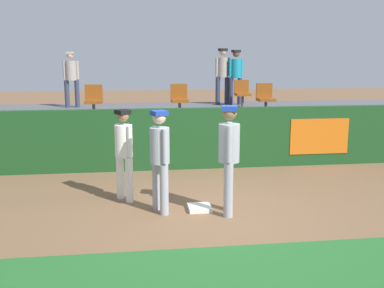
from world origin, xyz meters
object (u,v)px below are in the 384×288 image
(seat_front_center, at_px, (179,98))
(spectator_hooded, at_px, (223,72))
(first_base, at_px, (200,208))
(player_fielder_home, at_px, (124,149))
(seat_front_right, at_px, (265,97))
(seat_back_right, at_px, (242,92))
(player_coach_visitor, at_px, (229,152))
(player_runner_visitor, at_px, (160,154))
(spectator_casual, at_px, (71,75))
(seat_front_left, at_px, (94,99))
(spectator_capped, at_px, (236,73))

(seat_front_center, distance_m, spectator_hooded, 3.22)
(first_base, bearing_deg, player_fielder_home, 149.98)
(seat_front_right, bearing_deg, seat_back_right, 96.39)
(player_coach_visitor, bearing_deg, spectator_hooded, -178.16)
(player_runner_visitor, xyz_separation_m, seat_front_center, (0.81, 4.47, 0.56))
(first_base, height_order, player_coach_visitor, player_coach_visitor)
(player_runner_visitor, distance_m, spectator_hooded, 7.65)
(spectator_hooded, bearing_deg, spectator_casual, -8.76)
(seat_front_left, bearing_deg, player_runner_visitor, -72.08)
(player_coach_visitor, xyz_separation_m, seat_back_right, (1.84, 6.52, 0.51))
(player_fielder_home, distance_m, seat_back_right, 6.63)
(seat_back_right, bearing_deg, player_coach_visitor, -105.79)
(seat_front_center, bearing_deg, seat_front_left, 179.99)
(seat_front_center, distance_m, spectator_casual, 3.95)
(player_coach_visitor, bearing_deg, seat_front_left, -138.71)
(seat_back_right, bearing_deg, spectator_casual, 173.73)
(player_coach_visitor, xyz_separation_m, spectator_casual, (-3.45, 7.10, 1.03))
(first_base, height_order, player_runner_visitor, player_runner_visitor)
(seat_front_right, xyz_separation_m, spectator_casual, (-5.49, 2.38, 0.52))
(first_base, relative_size, spectator_casual, 0.23)
(seat_front_left, bearing_deg, spectator_hooded, 33.71)
(player_fielder_home, relative_size, spectator_casual, 1.00)
(seat_front_left, bearing_deg, first_base, -64.49)
(seat_back_right, xyz_separation_m, spectator_hooded, (-0.46, 0.85, 0.59))
(seat_front_center, bearing_deg, seat_front_right, 0.00)
(first_base, height_order, seat_front_right, seat_front_right)
(player_runner_visitor, height_order, seat_back_right, seat_back_right)
(seat_front_center, relative_size, spectator_casual, 0.49)
(player_fielder_home, relative_size, seat_front_center, 2.05)
(first_base, height_order, seat_front_center, seat_front_center)
(spectator_capped, distance_m, spectator_casual, 5.24)
(player_fielder_home, distance_m, player_coach_visitor, 2.04)
(seat_front_right, distance_m, seat_front_center, 2.38)
(seat_front_center, relative_size, spectator_capped, 0.47)
(spectator_hooded, bearing_deg, player_fielder_home, 51.67)
(spectator_hooded, bearing_deg, seat_back_right, 106.54)
(player_coach_visitor, bearing_deg, seat_front_center, -163.46)
(seat_front_right, bearing_deg, player_coach_visitor, -113.43)
(seat_back_right, bearing_deg, spectator_hooded, 118.53)
(first_base, distance_m, seat_front_left, 5.20)
(seat_front_right, distance_m, spectator_hooded, 2.80)
(seat_front_right, relative_size, seat_front_left, 1.00)
(seat_front_left, relative_size, spectator_casual, 0.49)
(spectator_casual, bearing_deg, player_runner_visitor, 102.90)
(seat_back_right, distance_m, spectator_capped, 0.91)
(first_base, height_order, seat_front_left, seat_front_left)
(player_runner_visitor, height_order, seat_front_left, seat_front_left)
(spectator_capped, bearing_deg, spectator_hooded, -32.45)
(player_coach_visitor, height_order, spectator_casual, spectator_casual)
(seat_back_right, bearing_deg, first_base, -110.17)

